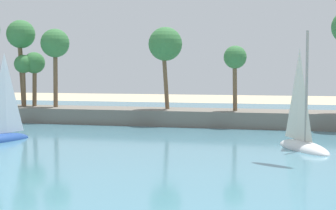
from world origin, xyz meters
TOP-DOWN VIEW (x-y plane):
  - sea at (0.00, 52.21)m, footprint 220.00×86.02m
  - palm_headland at (-0.87, 55.18)m, footprint 86.22×6.00m
  - sailboat_mid_bay at (-20.54, 37.85)m, footprint 3.73×6.88m
  - sailboat_far_left at (4.76, 39.69)m, footprint 5.06×6.88m

SIDE VIEW (x-z plane):
  - sea at x=0.00m, z-range 0.00..0.06m
  - sailboat_mid_bay at x=-20.54m, z-range -3.86..5.70m
  - sailboat_far_left at x=4.76m, z-range -3.95..5.83m
  - palm_headland at x=-0.87m, z-range -2.85..10.68m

